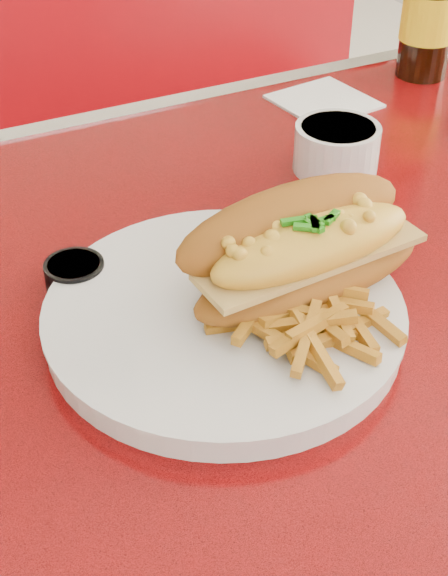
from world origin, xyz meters
name	(u,v)px	position (x,y,z in m)	size (l,w,h in m)	color
diner_table	(396,372)	(0.00, 0.00, 0.61)	(1.23, 0.83, 0.77)	red
booth_bench_far	(132,243)	(0.00, 0.81, 0.29)	(1.20, 0.51, 0.90)	maroon
dinner_plate	(224,316)	(-0.22, -0.02, 0.78)	(0.35, 0.35, 0.02)	silver
mac_hoagie	(304,247)	(-0.15, -0.03, 0.83)	(0.22, 0.12, 0.09)	#975618
fries_pile	(314,305)	(-0.16, -0.07, 0.81)	(0.11, 0.10, 0.03)	orange
fork	(284,266)	(-0.14, 0.01, 0.79)	(0.03, 0.14, 0.00)	silver
gravy_ramekin	(337,147)	(0.01, 0.16, 0.80)	(0.10, 0.10, 0.05)	silver
sauce_cup_left	(75,274)	(-0.31, 0.08, 0.78)	(0.05, 0.05, 0.03)	black
paper_napkin	(324,101)	(0.09, 0.31, 0.77)	(0.11, 0.11, 0.00)	white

